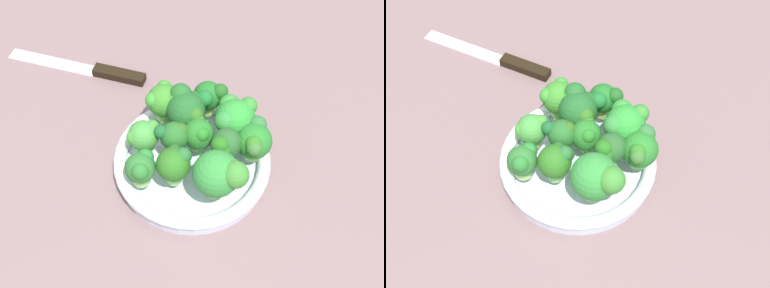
{
  "view_description": "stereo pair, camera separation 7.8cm",
  "coord_description": "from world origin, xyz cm",
  "views": [
    {
      "loc": [
        25.45,
        37.83,
        69.29
      ],
      "look_at": [
        -1.62,
        -0.54,
        6.62
      ],
      "focal_mm": 49.31,
      "sensor_mm": 36.0,
      "label": 1
    },
    {
      "loc": [
        18.71,
        41.79,
        69.29
      ],
      "look_at": [
        -1.62,
        -0.54,
        6.62
      ],
      "focal_mm": 49.31,
      "sensor_mm": 36.0,
      "label": 2
    }
  ],
  "objects": [
    {
      "name": "broccoli_floret_5",
      "position": [
        -0.94,
        7.14,
        8.58
      ],
      "size": [
        6.76,
        7.68,
        8.26
      ],
      "color": "#92D064",
      "rests_on": "bowl"
    },
    {
      "name": "knife",
      "position": [
        0.5,
        -28.23,
        0.55
      ],
      "size": [
        18.31,
        22.41,
        1.5
      ],
      "color": "silver",
      "rests_on": "ground_plane"
    },
    {
      "name": "broccoli_floret_0",
      "position": [
        2.76,
        1.43,
        7.57
      ],
      "size": [
        5.62,
        5.14,
        6.55
      ],
      "color": "#85C164",
      "rests_on": "bowl"
    },
    {
      "name": "broccoli_floret_3",
      "position": [
        6.99,
        -0.99,
        7.02
      ],
      "size": [
        4.95,
        4.81,
        5.73
      ],
      "color": "#A1CF71",
      "rests_on": "bowl"
    },
    {
      "name": "broccoli_floret_9",
      "position": [
        -2.53,
        -9.44,
        7.56
      ],
      "size": [
        5.64,
        5.76,
        6.62
      ],
      "color": "#83CD57",
      "rests_on": "bowl"
    },
    {
      "name": "broccoli_floret_6",
      "position": [
        -8.81,
        -6.13,
        7.47
      ],
      "size": [
        5.36,
        4.93,
        6.35
      ],
      "color": "#A1D462",
      "rests_on": "bowl"
    },
    {
      "name": "bowl",
      "position": [
        -1.62,
        -0.54,
        1.85
      ],
      "size": [
        24.34,
        24.34,
        3.62
      ],
      "color": "silver",
      "rests_on": "ground_plane"
    },
    {
      "name": "broccoli_floret_11",
      "position": [
        -5.08,
        3.01,
        7.66
      ],
      "size": [
        5.17,
        4.54,
        6.53
      ],
      "color": "#9DD666",
      "rests_on": "bowl"
    },
    {
      "name": "ground_plane",
      "position": [
        0.0,
        0.0,
        -1.25
      ],
      "size": [
        130.0,
        130.0,
        2.5
      ],
      "primitive_type": "cube",
      "color": "#785F5E"
    },
    {
      "name": "broccoli_floret_7",
      "position": [
        3.67,
        -5.84,
        7.02
      ],
      "size": [
        5.31,
        4.8,
        5.83
      ],
      "color": "#9DD069",
      "rests_on": "bowl"
    },
    {
      "name": "broccoli_floret_4",
      "position": [
        -3.3,
        -1.19,
        7.33
      ],
      "size": [
        4.77,
        5.47,
        6.01
      ],
      "color": "#7EB656",
      "rests_on": "bowl"
    },
    {
      "name": "broccoli_floret_1",
      "position": [
        -9.16,
        4.72,
        7.39
      ],
      "size": [
        5.87,
        5.76,
        6.36
      ],
      "color": "#7EC35A",
      "rests_on": "bowl"
    },
    {
      "name": "broccoli_floret_8",
      "position": [
        -9.25,
        -0.13,
        7.88
      ],
      "size": [
        7.4,
        7.16,
        7.19
      ],
      "color": "#84CE63",
      "rests_on": "bowl"
    },
    {
      "name": "broccoli_floret_10",
      "position": [
        0.3,
        -2.76,
        7.33
      ],
      "size": [
        4.85,
        4.4,
        6.07
      ],
      "color": "#94DA67",
      "rests_on": "bowl"
    },
    {
      "name": "broccoli_floret_2",
      "position": [
        -4.27,
        -5.72,
        8.04
      ],
      "size": [
        6.53,
        7.29,
        7.43
      ],
      "color": "#94C663",
      "rests_on": "bowl"
    }
  ]
}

